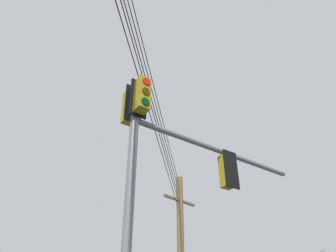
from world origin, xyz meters
TOP-DOWN VIEW (x-y plane):
  - signal_mast_assembly at (-0.26, -0.78)m, footprint 2.94×5.03m
  - overhead_wire_span at (-0.23, 0.92)m, footprint 7.88×21.26m

SIDE VIEW (x-z plane):
  - signal_mast_assembly at x=-0.26m, z-range 1.50..8.60m
  - overhead_wire_span at x=-0.23m, z-range 7.15..9.27m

